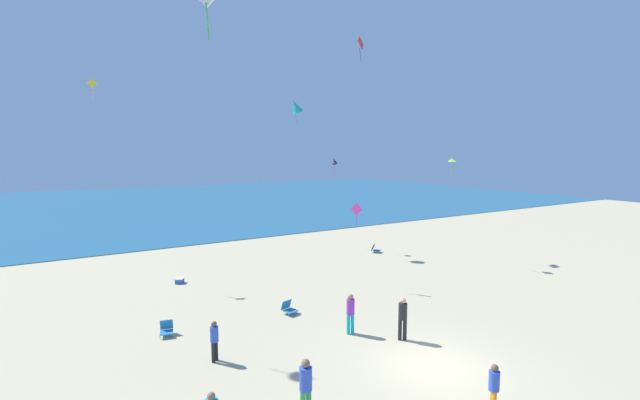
{
  "coord_description": "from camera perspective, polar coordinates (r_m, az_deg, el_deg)",
  "views": [
    {
      "loc": [
        -10.48,
        -9.79,
        7.17
      ],
      "look_at": [
        0.0,
        7.3,
        4.94
      ],
      "focal_mm": 24.38,
      "sensor_mm": 36.0,
      "label": 1
    }
  ],
  "objects": [
    {
      "name": "kite_yellow",
      "position": [
        27.77,
        -27.72,
        13.25
      ],
      "size": [
        0.52,
        0.09,
        1.26
      ],
      "rotation": [
        0.0,
        0.0,
        6.16
      ],
      "color": "yellow"
    },
    {
      "name": "person_5",
      "position": [
        17.38,
        10.8,
        -14.69
      ],
      "size": [
        0.45,
        0.45,
        1.66
      ],
      "rotation": [
        0.0,
        0.0,
        1.04
      ],
      "color": "black",
      "rests_on": "ground_plane"
    },
    {
      "name": "person_1",
      "position": [
        17.68,
        4.02,
        -14.3
      ],
      "size": [
        0.36,
        0.36,
        1.62
      ],
      "rotation": [
        0.0,
        0.0,
        1.44
      ],
      "color": "#19ADB2",
      "rests_on": "ground_plane"
    },
    {
      "name": "person_4",
      "position": [
        15.98,
        -13.7,
        -17.22
      ],
      "size": [
        0.39,
        0.39,
        1.43
      ],
      "rotation": [
        0.0,
        0.0,
        2.16
      ],
      "color": "black",
      "rests_on": "ground_plane"
    },
    {
      "name": "ground_plane",
      "position": [
        23.51,
        -3.51,
        -11.41
      ],
      "size": [
        120.0,
        120.0,
        0.0
      ],
      "primitive_type": "plane",
      "color": "#C6B58C"
    },
    {
      "name": "kite_magenta",
      "position": [
        22.81,
        4.81,
        -1.33
      ],
      "size": [
        0.33,
        0.64,
        1.34
      ],
      "rotation": [
        0.0,
        0.0,
        2.0
      ],
      "color": "#DB3DA8"
    },
    {
      "name": "ocean_water",
      "position": [
        64.24,
        -21.91,
        -0.49
      ],
      "size": [
        120.0,
        60.0,
        0.05
      ],
      "primitive_type": "cube",
      "color": "#236084",
      "rests_on": "ground_plane"
    },
    {
      "name": "beach_chair_far_left",
      "position": [
        19.91,
        -4.15,
        -13.95
      ],
      "size": [
        0.65,
        0.74,
        0.59
      ],
      "rotation": [
        0.0,
        0.0,
        4.96
      ],
      "color": "#2370B2",
      "rests_on": "ground_plane"
    },
    {
      "name": "kite_black",
      "position": [
        31.76,
        1.89,
        5.11
      ],
      "size": [
        0.39,
        0.52,
        1.27
      ],
      "rotation": [
        0.0,
        0.0,
        3.15
      ],
      "color": "black"
    },
    {
      "name": "kite_lime",
      "position": [
        28.7,
        16.92,
        5.01
      ],
      "size": [
        0.39,
        0.52,
        1.12
      ],
      "rotation": [
        0.0,
        0.0,
        1.56
      ],
      "color": "#99DB33"
    },
    {
      "name": "cooler_box",
      "position": [
        25.38,
        -17.95,
        -10.04
      ],
      "size": [
        0.58,
        0.6,
        0.28
      ],
      "rotation": [
        0.0,
        0.0,
        1.02
      ],
      "color": "#2D56B7",
      "rests_on": "ground_plane"
    },
    {
      "name": "kite_red",
      "position": [
        33.05,
        5.34,
        19.82
      ],
      "size": [
        0.94,
        0.6,
        1.85
      ],
      "rotation": [
        0.0,
        0.0,
        0.27
      ],
      "color": "red"
    },
    {
      "name": "person_3",
      "position": [
        12.55,
        -1.89,
        -23.13
      ],
      "size": [
        0.38,
        0.38,
        1.72
      ],
      "rotation": [
        0.0,
        0.0,
        1.69
      ],
      "color": "green",
      "rests_on": "ground_plane"
    },
    {
      "name": "beach_chair_mid_beach",
      "position": [
        31.46,
        7.25,
        -6.39
      ],
      "size": [
        0.84,
        0.86,
        0.6
      ],
      "rotation": [
        0.0,
        0.0,
        5.38
      ],
      "color": "#2370B2",
      "rests_on": "ground_plane"
    },
    {
      "name": "kite_teal",
      "position": [
        31.36,
        -3.2,
        12.14
      ],
      "size": [
        1.22,
        0.97,
        1.81
      ],
      "rotation": [
        0.0,
        0.0,
        4.5
      ],
      "color": "#1EADAD"
    },
    {
      "name": "person_0",
      "position": [
        13.66,
        21.86,
        -21.73
      ],
      "size": [
        0.41,
        0.41,
        1.46
      ],
      "rotation": [
        0.0,
        0.0,
        2.5
      ],
      "color": "orange",
      "rests_on": "ground_plane"
    },
    {
      "name": "beach_chair_near_camera",
      "position": [
        18.74,
        -19.49,
        -15.64
      ],
      "size": [
        0.61,
        0.7,
        0.59
      ],
      "rotation": [
        0.0,
        0.0,
        4.48
      ],
      "color": "#2370B2",
      "rests_on": "ground_plane"
    }
  ]
}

